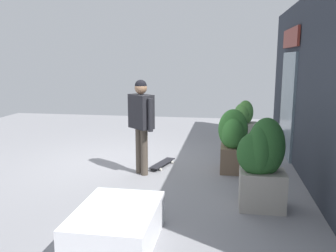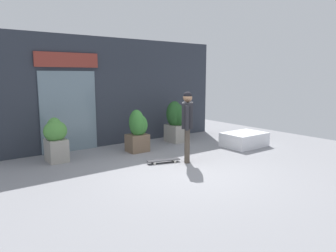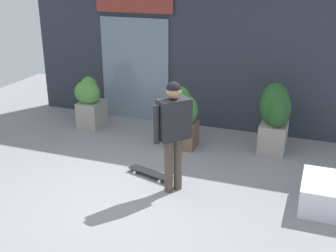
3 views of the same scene
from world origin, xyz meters
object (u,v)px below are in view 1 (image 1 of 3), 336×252
object	(u,v)px
skateboarder	(141,117)
planter_box_mid	(262,160)
planter_box_left	(244,122)
planter_box_right	(233,140)
skateboard	(162,163)

from	to	relation	value
skateboarder	planter_box_mid	world-z (taller)	skateboarder
planter_box_left	planter_box_mid	world-z (taller)	planter_box_mid
skateboarder	planter_box_right	world-z (taller)	skateboarder
planter_box_left	planter_box_mid	xyz separation A→B (m)	(3.80, 0.07, 0.14)
skateboarder	skateboard	world-z (taller)	skateboarder
planter_box_right	planter_box_left	bearing A→B (deg)	171.99
skateboarder	planter_box_left	bearing A→B (deg)	4.32
skateboarder	skateboard	bearing A→B (deg)	11.40
skateboard	planter_box_mid	world-z (taller)	planter_box_mid
skateboarder	planter_box_mid	distance (m)	2.39
planter_box_mid	planter_box_right	bearing A→B (deg)	-167.37
planter_box_right	planter_box_mid	xyz separation A→B (m)	(1.65, 0.37, 0.10)
planter_box_left	planter_box_right	bearing A→B (deg)	-8.01
skateboard	planter_box_left	bearing A→B (deg)	-22.63
planter_box_left	planter_box_mid	distance (m)	3.80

